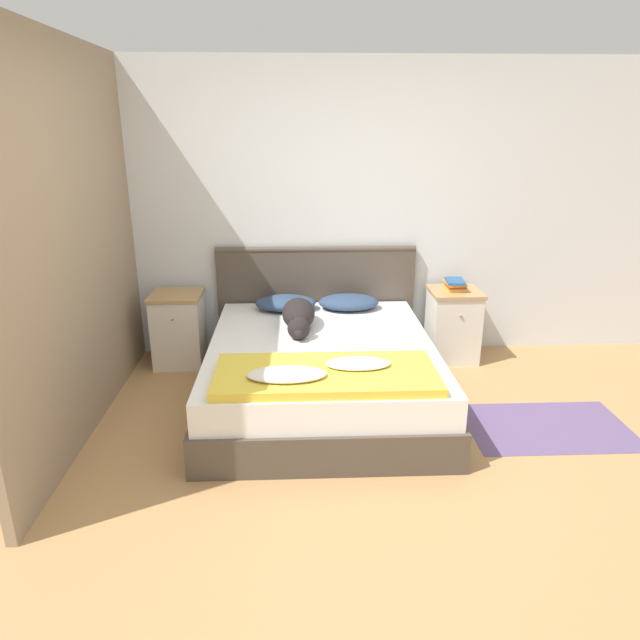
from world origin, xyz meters
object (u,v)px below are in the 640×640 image
object	(u,v)px
nightstand_left	(179,329)
pillow_right	(349,302)
nightstand_right	(453,325)
pillow_left	(286,303)
bed	(321,372)
dog	(299,316)
book_stack	(455,285)

from	to	relation	value
nightstand_left	pillow_right	xyz separation A→B (m)	(1.48, -0.02, 0.23)
nightstand_right	pillow_right	xyz separation A→B (m)	(-0.94, -0.02, 0.23)
pillow_left	nightstand_right	bearing A→B (deg)	0.71
nightstand_left	pillow_right	bearing A→B (deg)	-0.71
nightstand_left	nightstand_right	distance (m)	2.42
bed	pillow_right	world-z (taller)	pillow_right
pillow_right	dog	xyz separation A→B (m)	(-0.44, -0.47, 0.04)
pillow_right	book_stack	world-z (taller)	book_stack
nightstand_right	book_stack	distance (m)	0.37
dog	bed	bearing A→B (deg)	-62.60
bed	pillow_left	bearing A→B (deg)	109.26
nightstand_left	pillow_right	world-z (taller)	nightstand_left
bed	pillow_left	size ratio (longest dim) A/B	3.86
pillow_left	book_stack	xyz separation A→B (m)	(1.48, 0.03, 0.14)
bed	pillow_left	distance (m)	0.88
pillow_right	nightstand_right	bearing A→B (deg)	1.13
bed	book_stack	world-z (taller)	book_stack
nightstand_right	pillow_right	world-z (taller)	nightstand_right
pillow_left	book_stack	size ratio (longest dim) A/B	2.15
pillow_left	dog	world-z (taller)	dog
bed	pillow_right	bearing A→B (deg)	70.74
nightstand_left	book_stack	xyz separation A→B (m)	(2.41, 0.01, 0.37)
book_stack	nightstand_right	bearing A→B (deg)	-78.23
nightstand_left	pillow_left	xyz separation A→B (m)	(0.94, -0.02, 0.23)
bed	dog	xyz separation A→B (m)	(-0.16, 0.31, 0.35)
bed	dog	distance (m)	0.50
pillow_right	book_stack	xyz separation A→B (m)	(0.93, 0.03, 0.14)
dog	book_stack	size ratio (longest dim) A/B	3.02
nightstand_left	nightstand_right	size ratio (longest dim) A/B	1.00
pillow_left	book_stack	world-z (taller)	book_stack
pillow_left	pillow_right	bearing A→B (deg)	0.00
nightstand_right	book_stack	world-z (taller)	book_stack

